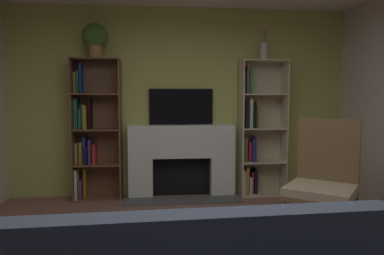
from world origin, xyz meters
name	(u,v)px	position (x,y,z in m)	size (l,w,h in m)	color
wall_back_accent	(181,102)	(0.00, 2.74, 1.34)	(4.95, 0.06, 2.68)	#BBC162
fireplace	(182,158)	(0.00, 2.57, 0.55)	(1.59, 0.56, 1.02)	white
tv	(181,107)	(0.00, 2.68, 1.28)	(0.91, 0.06, 0.50)	black
bookshelf_left	(92,133)	(-1.24, 2.60, 0.92)	(0.65, 0.30, 1.93)	brown
bookshelf_right	(256,132)	(1.08, 2.59, 0.90)	(0.65, 0.32, 1.93)	beige
potted_plant	(95,38)	(-1.17, 2.56, 2.20)	(0.34, 0.34, 0.47)	#A07843
vase_with_flowers	(264,50)	(1.17, 2.56, 2.08)	(0.11, 0.11, 0.43)	beige
armchair	(323,178)	(1.36, 1.08, 0.56)	(0.88, 0.88, 1.17)	brown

